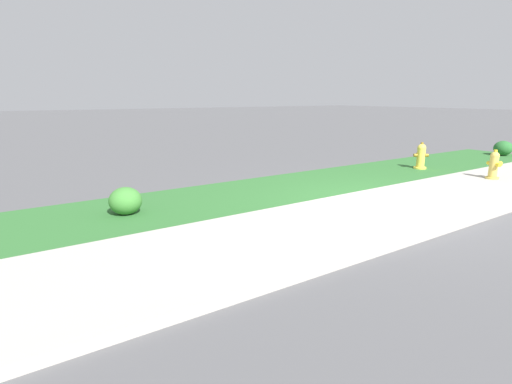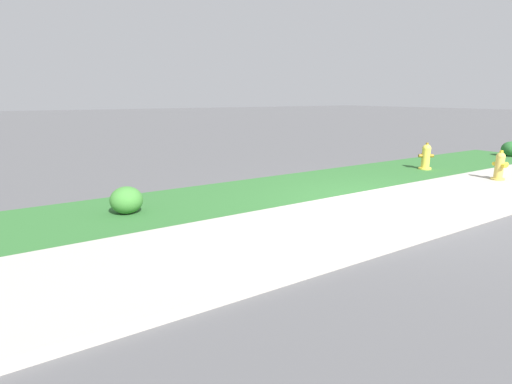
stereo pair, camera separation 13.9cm
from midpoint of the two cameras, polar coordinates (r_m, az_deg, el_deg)
ground_plane at (r=7.63m, az=19.07°, el=-1.95°), size 120.00×120.00×0.00m
sidewalk_pavement at (r=7.62m, az=19.07°, el=-1.91°), size 18.00×2.35×0.01m
grass_verge at (r=9.19m, az=7.22°, el=1.27°), size 18.00×2.40×0.01m
street_curb at (r=6.97m, az=27.36°, el=-3.65°), size 18.00×0.16×0.12m
fire_hydrant_mid_block at (r=11.79m, az=22.17°, el=4.77°), size 0.38×0.37×0.73m
fire_hydrant_near_corner at (r=11.05m, az=30.54°, el=3.32°), size 0.35×0.38×0.71m
shrub_bush_mid_verge at (r=15.73m, az=31.60°, el=5.35°), size 0.58×0.58×0.49m
shrub_bush_near_lamp at (r=7.05m, az=-18.69°, el=-1.20°), size 0.54×0.54×0.46m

